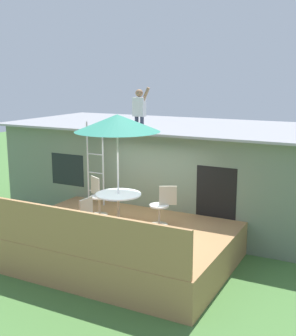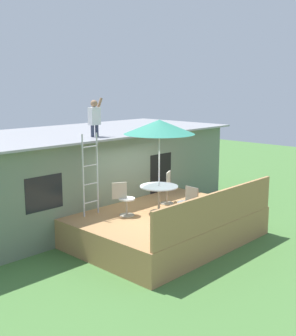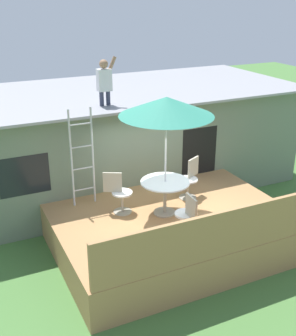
% 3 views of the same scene
% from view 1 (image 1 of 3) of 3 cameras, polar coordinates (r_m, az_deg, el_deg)
% --- Properties ---
extents(ground_plane, '(40.00, 40.00, 0.00)m').
position_cam_1_polar(ground_plane, '(10.38, -3.32, -11.75)').
color(ground_plane, '#477538').
extents(house, '(10.50, 4.50, 2.77)m').
position_cam_1_polar(house, '(13.04, 4.66, -0.42)').
color(house, slate).
rests_on(house, ground).
extents(deck, '(4.94, 3.75, 0.80)m').
position_cam_1_polar(deck, '(10.23, -3.35, -9.70)').
color(deck, '#A87A4C').
rests_on(deck, ground).
extents(deck_railing, '(4.84, 0.08, 0.90)m').
position_cam_1_polar(deck_railing, '(8.51, -9.73, -8.28)').
color(deck_railing, '#A87A4C').
rests_on(deck_railing, deck).
extents(patio_table, '(1.04, 1.04, 0.74)m').
position_cam_1_polar(patio_table, '(10.01, -3.87, -4.23)').
color(patio_table, '#A59E8C').
rests_on(patio_table, deck).
extents(patio_umbrella, '(1.90, 1.90, 2.54)m').
position_cam_1_polar(patio_umbrella, '(9.67, -4.02, 5.84)').
color(patio_umbrella, silver).
rests_on(patio_umbrella, deck).
extents(step_ladder, '(0.52, 0.04, 2.20)m').
position_cam_1_polar(step_ladder, '(11.60, -6.86, 0.57)').
color(step_ladder, silver).
rests_on(step_ladder, deck).
extents(person_figure, '(0.47, 0.20, 1.11)m').
position_cam_1_polar(person_figure, '(11.66, -1.10, 8.04)').
color(person_figure, '#33384C').
rests_on(person_figure, house).
extents(patio_chair_left, '(0.58, 0.44, 0.92)m').
position_cam_1_polar(patio_chair_left, '(10.87, -6.52, -3.68)').
color(patio_chair_left, '#A59E8C').
rests_on(patio_chair_left, deck).
extents(patio_chair_right, '(0.58, 0.44, 0.92)m').
position_cam_1_polar(patio_chair_right, '(10.04, 1.87, -4.93)').
color(patio_chair_right, '#A59E8C').
rests_on(patio_chair_right, deck).
extents(patio_chair_near, '(0.44, 0.62, 0.92)m').
position_cam_1_polar(patio_chair_near, '(9.24, -7.53, -6.53)').
color(patio_chair_near, '#A59E8C').
rests_on(patio_chair_near, deck).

